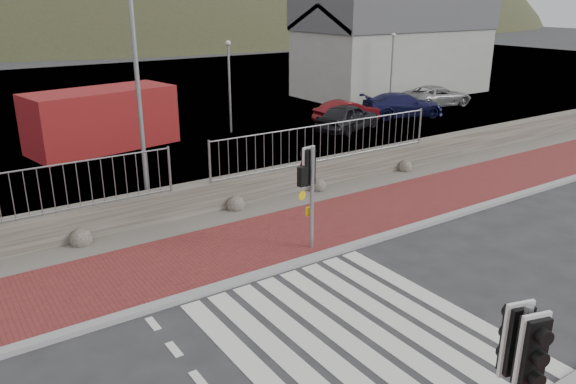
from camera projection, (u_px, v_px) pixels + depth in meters
ground at (359, 335)px, 10.33m from camera, size 220.00×220.00×0.00m
sidewalk_far at (239, 248)px, 13.84m from camera, size 40.00×3.00×0.08m
kerb_far at (271, 271)px, 12.66m from camera, size 40.00×0.25×0.12m
zebra_crossing at (359, 335)px, 10.33m from camera, size 4.62×5.60×0.01m
gravel_strip at (203, 223)px, 15.40m from camera, size 40.00×1.50×0.06m
stone_wall at (190, 200)px, 15.89m from camera, size 40.00×0.60×0.90m
railing at (189, 155)px, 15.33m from camera, size 18.07×0.07×1.22m
quay at (38, 106)px, 32.16m from camera, size 120.00×40.00×0.50m
harbor_building at (394, 47)px, 35.53m from camera, size 12.20×6.20×5.80m
hills_backdrop at (25, 188)px, 90.23m from camera, size 254.00×90.00×100.00m
traffic_signal_near at (521, 361)px, 6.53m from camera, size 0.42×0.32×2.61m
traffic_signal_far at (311, 176)px, 13.21m from camera, size 0.64×0.28×2.62m
streetlight at (141, 72)px, 14.93m from camera, size 1.50×0.47×7.15m
shipping_container at (102, 119)px, 22.85m from camera, size 6.13×3.42×2.41m
car_a at (348, 117)px, 26.06m from camera, size 4.03×2.60×1.28m
car_b at (347, 112)px, 27.61m from camera, size 3.45×1.27×1.13m
car_c at (403, 105)px, 29.09m from camera, size 4.62×3.07×1.24m
car_d at (437, 96)px, 31.99m from camera, size 4.40×2.39×1.17m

